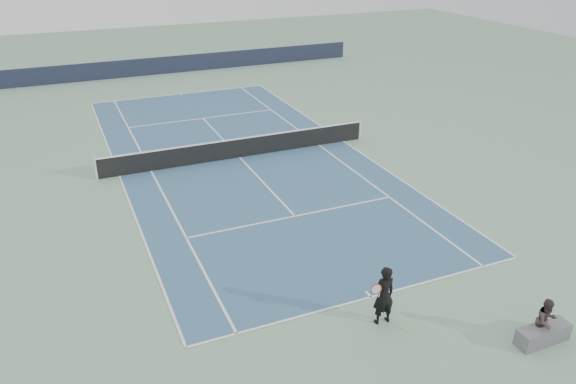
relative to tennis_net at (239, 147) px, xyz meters
name	(u,v)px	position (x,y,z in m)	size (l,w,h in m)	color
ground	(240,158)	(0.00, 0.00, -0.50)	(80.00, 80.00, 0.00)	gray
court_surface	(240,157)	(0.00, 0.00, -0.50)	(10.97, 23.77, 0.01)	#355C7E
tennis_net	(239,147)	(0.00, 0.00, 0.00)	(12.90, 0.10, 1.07)	silver
windscreen_far	(160,66)	(0.00, 17.88, 0.10)	(30.00, 0.25, 1.20)	black
tennis_player	(384,295)	(-0.32, -12.95, 0.37)	(0.78, 0.48, 1.75)	black
tennis_ball	(404,328)	(0.07, -13.47, -0.47)	(0.06, 0.06, 0.06)	#D0E52F
spectator_bench	(544,327)	(3.08, -15.29, -0.04)	(1.51, 0.55, 1.30)	#5E5D62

